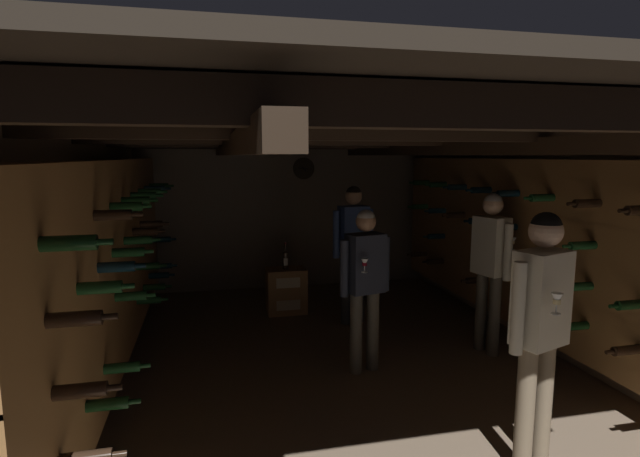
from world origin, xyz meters
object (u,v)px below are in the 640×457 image
object	(u,v)px
person_guest_far_right	(353,241)
wine_crate_stack	(286,291)
display_bottle	(285,259)
person_host_center	(365,276)
person_guest_near_right	(540,316)
person_guest_mid_right	(490,257)

from	to	relation	value
person_guest_far_right	wine_crate_stack	bearing A→B (deg)	142.10
display_bottle	person_host_center	distance (m)	2.04
person_guest_far_right	person_guest_near_right	bearing A→B (deg)	-83.75
person_host_center	person_guest_near_right	size ratio (longest dim) A/B	0.91
person_guest_mid_right	person_guest_far_right	bearing A→B (deg)	132.76
display_bottle	person_guest_far_right	distance (m)	1.01
wine_crate_stack	display_bottle	xyz separation A→B (m)	(-0.01, 0.01, 0.44)
person_host_center	person_guest_near_right	bearing A→B (deg)	-69.64
person_host_center	person_guest_near_right	world-z (taller)	person_guest_near_right
person_host_center	display_bottle	bearing A→B (deg)	103.21
display_bottle	person_guest_mid_right	size ratio (longest dim) A/B	0.21
person_guest_mid_right	person_guest_near_right	bearing A→B (deg)	-113.13
person_host_center	person_guest_far_right	xyz separation A→B (m)	(0.29, 1.38, 0.10)
wine_crate_stack	person_guest_near_right	xyz separation A→B (m)	(1.09, -3.66, 0.76)
wine_crate_stack	person_guest_near_right	size ratio (longest dim) A/B	0.35
wine_crate_stack	person_guest_near_right	bearing A→B (deg)	-73.47
display_bottle	person_host_center	size ratio (longest dim) A/B	0.22
person_guest_near_right	person_guest_mid_right	bearing A→B (deg)	66.87
person_host_center	person_guest_near_right	distance (m)	1.81
person_guest_far_right	person_guest_near_right	size ratio (longest dim) A/B	0.99
person_host_center	person_guest_far_right	bearing A→B (deg)	78.02
wine_crate_stack	person_guest_mid_right	world-z (taller)	person_guest_mid_right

